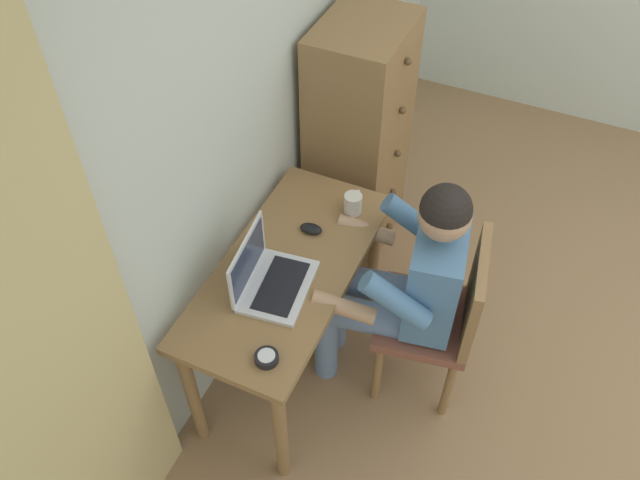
# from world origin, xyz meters

# --- Properties ---
(wall_back) EXTENTS (4.80, 0.05, 2.50)m
(wall_back) POSITION_xyz_m (0.00, 2.20, 1.25)
(wall_back) COLOR silver
(wall_back) RESTS_ON ground_plane
(curtain_panel) EXTENTS (0.62, 0.03, 2.19)m
(curtain_panel) POSITION_xyz_m (-1.41, 2.13, 1.10)
(curtain_panel) COLOR #CCB77A
(curtain_panel) RESTS_ON ground_plane
(desk) EXTENTS (1.14, 0.53, 0.74)m
(desk) POSITION_xyz_m (-0.49, 1.87, 0.61)
(desk) COLOR olive
(desk) RESTS_ON ground_plane
(dresser) EXTENTS (0.54, 0.44, 1.32)m
(dresser) POSITION_xyz_m (0.47, 1.94, 0.66)
(dresser) COLOR olive
(dresser) RESTS_ON ground_plane
(chair) EXTENTS (0.48, 0.47, 0.90)m
(chair) POSITION_xyz_m (-0.29, 1.23, 0.51)
(chair) COLOR brown
(chair) RESTS_ON ground_plane
(person_seated) EXTENTS (0.60, 0.63, 1.21)m
(person_seated) POSITION_xyz_m (-0.31, 1.42, 0.69)
(person_seated) COLOR #6B84AD
(person_seated) RESTS_ON ground_plane
(laptop) EXTENTS (0.37, 0.29, 0.24)m
(laptop) POSITION_xyz_m (-0.61, 1.89, 0.79)
(laptop) COLOR silver
(laptop) RESTS_ON desk
(computer_mouse) EXTENTS (0.07, 0.10, 0.03)m
(computer_mouse) POSITION_xyz_m (-0.27, 1.86, 0.75)
(computer_mouse) COLOR black
(computer_mouse) RESTS_ON desk
(desk_clock) EXTENTS (0.09, 0.09, 0.03)m
(desk_clock) POSITION_xyz_m (-0.93, 1.73, 0.75)
(desk_clock) COLOR black
(desk_clock) RESTS_ON desk
(coffee_mug) EXTENTS (0.12, 0.08, 0.09)m
(coffee_mug) POSITION_xyz_m (-0.08, 1.74, 0.78)
(coffee_mug) COLOR silver
(coffee_mug) RESTS_ON desk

